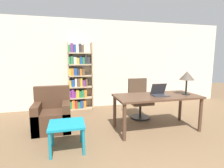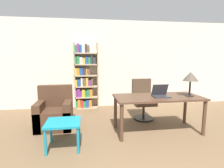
% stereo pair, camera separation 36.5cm
% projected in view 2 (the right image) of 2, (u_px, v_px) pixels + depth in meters
% --- Properties ---
extents(wall_back, '(8.00, 0.06, 2.70)m').
position_uv_depth(wall_back, '(116.00, 64.00, 5.57)').
color(wall_back, beige).
rests_on(wall_back, ground_plane).
extents(desk, '(1.80, 0.81, 0.76)m').
position_uv_depth(desk, '(158.00, 101.00, 3.64)').
color(desk, '#4C3323').
rests_on(desk, ground_plane).
extents(laptop, '(0.34, 0.26, 0.25)m').
position_uv_depth(laptop, '(161.00, 94.00, 3.60)').
color(laptop, '#2D2D33').
rests_on(laptop, desk).
extents(table_lamp, '(0.31, 0.31, 0.51)m').
position_uv_depth(table_lamp, '(191.00, 77.00, 3.60)').
color(table_lamp, black).
rests_on(table_lamp, desk).
extents(office_chair, '(0.52, 0.52, 1.01)m').
position_uv_depth(office_chair, '(143.00, 100.00, 4.47)').
color(office_chair, black).
rests_on(office_chair, ground_plane).
extents(side_table_blue, '(0.58, 0.52, 0.47)m').
position_uv_depth(side_table_blue, '(63.00, 126.00, 2.98)').
color(side_table_blue, teal).
rests_on(side_table_blue, ground_plane).
extents(armchair, '(0.76, 0.68, 0.93)m').
position_uv_depth(armchair, '(55.00, 114.00, 3.89)').
color(armchair, '#472D1E').
rests_on(armchair, ground_plane).
extents(bookshelf, '(0.73, 0.28, 2.00)m').
position_uv_depth(bookshelf, '(85.00, 77.00, 5.30)').
color(bookshelf, tan).
rests_on(bookshelf, ground_plane).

